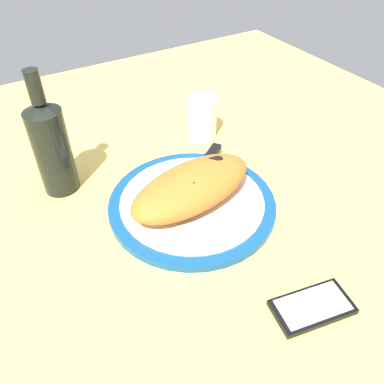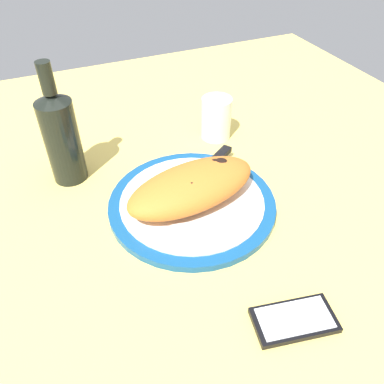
% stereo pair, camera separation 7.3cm
% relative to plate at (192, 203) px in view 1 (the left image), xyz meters
% --- Properties ---
extents(ground_plane, '(1.50, 1.50, 0.03)m').
position_rel_plate_xyz_m(ground_plane, '(0.00, 0.00, -0.02)').
color(ground_plane, '#EACC60').
extents(plate, '(0.32, 0.32, 0.02)m').
position_rel_plate_xyz_m(plate, '(0.00, 0.00, 0.00)').
color(plate, navy).
rests_on(plate, ground_plane).
extents(calzone, '(0.28, 0.16, 0.07)m').
position_rel_plate_xyz_m(calzone, '(0.00, -0.00, 0.04)').
color(calzone, orange).
rests_on(calzone, plate).
extents(fork, '(0.16, 0.04, 0.00)m').
position_rel_plate_xyz_m(fork, '(0.03, -0.07, 0.01)').
color(fork, silver).
rests_on(fork, plate).
extents(knife, '(0.21, 0.15, 0.01)m').
position_rel_plate_xyz_m(knife, '(0.07, 0.07, 0.01)').
color(knife, silver).
rests_on(knife, plate).
extents(smartphone, '(0.13, 0.08, 0.01)m').
position_rel_plate_xyz_m(smartphone, '(0.04, -0.29, -0.00)').
color(smartphone, black).
rests_on(smartphone, ground_plane).
extents(water_glass, '(0.07, 0.07, 0.10)m').
position_rel_plate_xyz_m(water_glass, '(0.15, 0.21, 0.03)').
color(water_glass, silver).
rests_on(water_glass, ground_plane).
extents(wine_bottle, '(0.07, 0.07, 0.25)m').
position_rel_plate_xyz_m(wine_bottle, '(-0.20, 0.19, 0.09)').
color(wine_bottle, black).
rests_on(wine_bottle, ground_plane).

